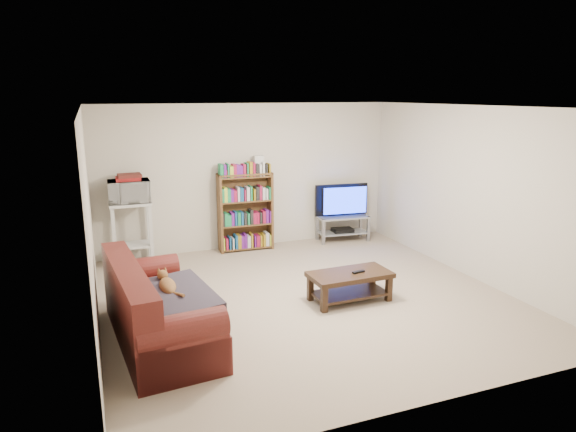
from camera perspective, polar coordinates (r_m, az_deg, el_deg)
name	(u,v)px	position (r m, az deg, el deg)	size (l,w,h in m)	color
floor	(306,298)	(6.66, 2.07, -9.08)	(5.00, 5.00, 0.00)	tan
ceiling	(308,107)	(6.15, 2.26, 12.03)	(5.00, 5.00, 0.00)	white
wall_back	(248,177)	(8.61, -4.42, 4.40)	(5.00, 5.00, 0.00)	silver
wall_front	(432,271)	(4.20, 15.75, -5.85)	(5.00, 5.00, 0.00)	silver
wall_left	(90,225)	(5.81, -21.14, -0.93)	(5.00, 5.00, 0.00)	silver
wall_right	(472,193)	(7.62, 19.73, 2.45)	(5.00, 5.00, 0.00)	silver
sofa	(153,314)	(5.64, -14.77, -10.51)	(1.05, 2.08, 0.86)	#5C1C17
blanket	(172,297)	(5.47, -12.75, -8.81)	(0.78, 1.00, 0.10)	#342E3A
cat	(168,286)	(5.61, -13.23, -7.58)	(0.22, 0.55, 0.16)	brown
coffee_table	(350,281)	(6.53, 6.87, -7.19)	(1.04, 0.54, 0.37)	black
remote	(358,272)	(6.50, 7.83, -6.17)	(0.17, 0.05, 0.02)	black
tv_stand	(343,224)	(9.12, 6.10, -0.86)	(0.93, 0.49, 0.45)	#999EA3
television	(343,201)	(9.03, 6.16, 1.72)	(0.96, 0.13, 0.56)	black
dvd_player	(343,230)	(9.15, 6.08, -1.56)	(0.36, 0.25, 0.06)	black
bookshelf	(245,211)	(8.49, -4.75, 0.59)	(0.90, 0.30, 1.29)	brown
shelf_clutter	(250,166)	(8.40, -4.22, 5.53)	(0.66, 0.21, 0.28)	silver
microwave_stand	(132,225)	(8.10, -16.99, -0.93)	(0.61, 0.45, 0.97)	silver
microwave	(129,191)	(7.99, -17.24, 2.64)	(0.60, 0.41, 0.33)	silver
game_boxes	(128,179)	(7.96, -17.34, 3.99)	(0.35, 0.31, 0.05)	maroon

